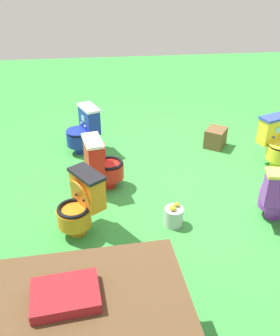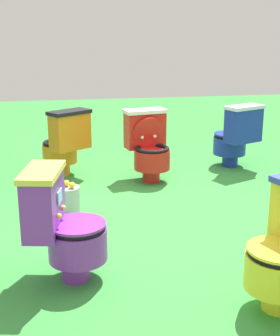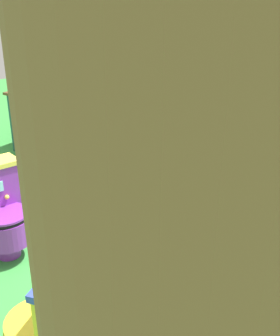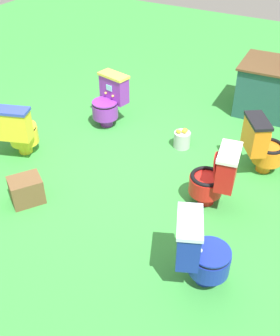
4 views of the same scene
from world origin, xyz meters
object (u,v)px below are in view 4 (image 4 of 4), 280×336
Objects in this scene: small_crate at (26,190)px; lemon_bucket at (182,139)px; toilet_red at (216,177)px; toilet_purple at (109,100)px; toilet_blue at (200,251)px; toilet_yellow at (19,130)px; toilet_orange at (262,145)px.

small_crate reaches higher than lemon_bucket.
toilet_red is 1.00× the size of toilet_purple.
toilet_red is 1.00× the size of toilet_blue.
toilet_blue is at bearing 149.99° from toilet_purple.
toilet_purple is at bearing 46.81° from toilet_yellow.
toilet_orange is 2.79m from small_crate.
toilet_blue is 2.10m from small_crate.
small_crate is (0.67, -0.67, -0.22)m from toilet_yellow.
toilet_yellow is at bearing 135.23° from small_crate.
toilet_blue is at bearing -176.90° from toilet_red.
toilet_purple and toilet_yellow have the same top height.
small_crate is at bearing -64.36° from toilet_yellow.
toilet_red is 2.09× the size of small_crate.
toilet_orange is at bearing 41.22° from small_crate.
toilet_red reaches higher than lemon_bucket.
lemon_bucket is at bearing 14.80° from toilet_yellow.
toilet_yellow reaches higher than lemon_bucket.
toilet_yellow reaches higher than small_crate.
toilet_orange is 1.07m from lemon_bucket.
toilet_red is 0.89m from toilet_orange.
toilet_yellow is at bearing 86.35° from toilet_red.
lemon_bucket is at bearing 60.38° from small_crate.
toilet_blue is at bearing -61.78° from lemon_bucket.
toilet_red is at bearing -12.58° from toilet_yellow.
toilet_yellow is 3.00m from toilet_orange.
toilet_blue is 2.63× the size of lemon_bucket.
toilet_purple is 1.21m from lemon_bucket.
toilet_red is 2.17m from toilet_purple.
toilet_red is 2.08m from small_crate.
toilet_red is at bearing -48.41° from lemon_bucket.
toilet_orange is at bearing -27.79° from toilet_red.
toilet_yellow is (-2.76, 0.74, 0.00)m from toilet_blue.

